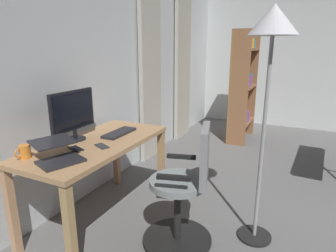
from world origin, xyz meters
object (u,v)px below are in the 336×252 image
Objects in this scene: office_chair at (185,192)px; mug_coffee at (24,152)px; computer_monitor at (73,113)px; bookshelf at (240,87)px; cell_phone_by_monitor at (102,146)px; desk at (97,153)px; cell_phone_face_up at (76,149)px; computer_keyboard at (119,133)px; laptop at (58,154)px; floor_lamp at (272,43)px.

office_chair reaches higher than mug_coffee.
computer_monitor is 3.13m from bookshelf.
computer_monitor is 0.42m from cell_phone_by_monitor.
cell_phone_face_up is at bearing -6.26° from desk.
cell_phone_by_monitor is 0.57m from mug_coffee.
computer_keyboard is at bearing -143.20° from cell_phone_by_monitor.
floor_lamp reaches higher than laptop.
office_chair is 1.26m from floor_lamp.
office_chair is 6.92× the size of cell_phone_face_up.
computer_keyboard is 2.64× the size of cell_phone_by_monitor.
mug_coffee is at bearing -14.18° from cell_phone_face_up.
desk is 9.76× the size of cell_phone_face_up.
cell_phone_face_up is 3.28m from bookshelf.
office_chair is 0.78m from cell_phone_by_monitor.
laptop is (0.74, -0.01, 0.04)m from computer_keyboard.
bookshelf is at bearing 165.30° from computer_monitor.
computer_monitor is 3.43× the size of cell_phone_by_monitor.
desk is 3.06m from bookshelf.
computer_keyboard reaches higher than cell_phone_by_monitor.
cell_phone_by_monitor is at bearing 12.31° from computer_keyboard.
office_chair is at bearing 121.34° from cell_phone_by_monitor.
cell_phone_face_up is 0.08× the size of bookshelf.
mug_coffee is 0.07× the size of bookshelf.
desk is 0.49m from laptop.
cell_phone_by_monitor is 0.08× the size of floor_lamp.
laptop is at bearing 103.66° from mug_coffee.
computer_keyboard is at bearing 170.79° from desk.
cell_phone_by_monitor is 1.52m from floor_lamp.
mug_coffee is at bearing -23.33° from desk.
laptop is at bearing 33.58° from cell_phone_face_up.
bookshelf is (-3.08, 0.46, 0.14)m from cell_phone_by_monitor.
desk is at bearing -10.99° from bookshelf.
computer_keyboard is 2.77m from bookshelf.
floor_lamp reaches higher than cell_phone_by_monitor.
cell_phone_by_monitor is at bearing -172.76° from laptop.
office_chair reaches higher than laptop.
mug_coffee reaches higher than computer_keyboard.
laptop reaches higher than mug_coffee.
cell_phone_by_monitor is (0.36, 0.08, -0.01)m from computer_keyboard.
office_chair is 3.03m from bookshelf.
mug_coffee is at bearing 100.96° from office_chair.
floor_lamp is at bearing 133.68° from cell_phone_by_monitor.
mug_coffee is 3.62m from bookshelf.
laptop is at bearing -0.65° from computer_keyboard.
office_chair is 1.24m from mug_coffee.
mug_coffee is (0.50, -0.02, -0.20)m from computer_monitor.
floor_lamp is at bearing -71.68° from office_chair.
floor_lamp is (-0.56, 1.36, 0.82)m from cell_phone_face_up.
cell_phone_by_monitor is (0.08, 0.12, 0.11)m from desk.
bookshelf is 2.84m from floor_lamp.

